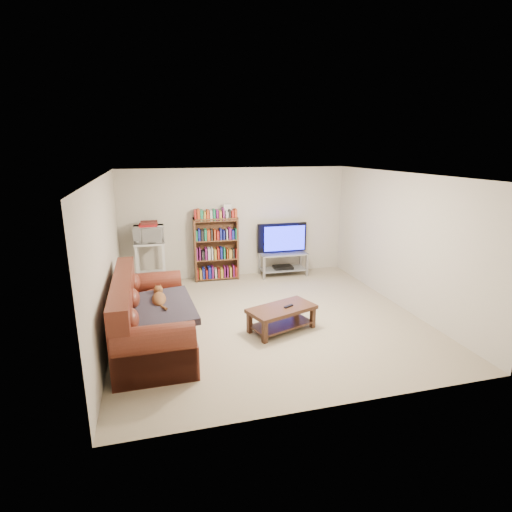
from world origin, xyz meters
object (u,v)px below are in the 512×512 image
object	(u,v)px
tv_stand	(283,260)
bookshelf	(216,248)
coffee_table	(282,314)
sofa	(147,321)

from	to	relation	value
tv_stand	bookshelf	size ratio (longest dim) A/B	0.78
coffee_table	tv_stand	distance (m)	2.84
tv_stand	sofa	bearing A→B (deg)	-137.76
sofa	coffee_table	distance (m)	2.06
coffee_table	bookshelf	world-z (taller)	bookshelf
sofa	coffee_table	xyz separation A→B (m)	(2.06, -0.08, -0.08)
coffee_table	bookshelf	xyz separation A→B (m)	(-0.58, 2.79, 0.44)
tv_stand	bookshelf	bearing A→B (deg)	176.91
coffee_table	tv_stand	xyz separation A→B (m)	(0.92, 2.69, 0.09)
sofa	coffee_table	size ratio (longest dim) A/B	2.05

